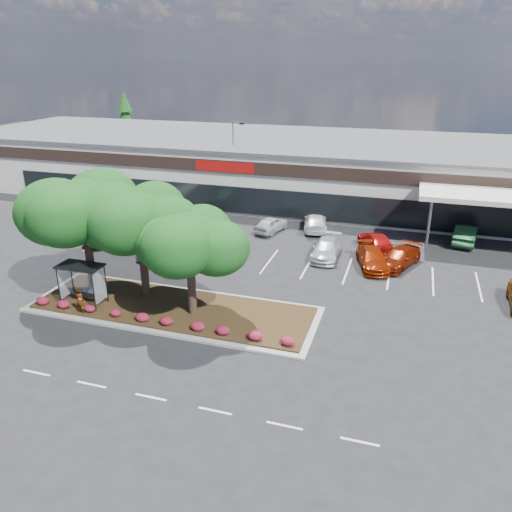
% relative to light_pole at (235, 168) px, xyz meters
% --- Properties ---
extents(ground, '(160.00, 160.00, 0.00)m').
position_rel_light_pole_xyz_m(ground, '(6.46, -28.00, -3.78)').
color(ground, black).
rests_on(ground, ground).
extents(retail_store, '(80.40, 25.20, 6.25)m').
position_rel_light_pole_xyz_m(retail_store, '(6.53, 5.91, -0.62)').
color(retail_store, white).
rests_on(retail_store, ground).
extents(landscape_island, '(18.00, 6.00, 0.26)m').
position_rel_light_pole_xyz_m(landscape_island, '(4.46, -24.00, -3.65)').
color(landscape_island, gray).
rests_on(landscape_island, ground).
extents(lane_markings, '(33.12, 20.06, 0.01)m').
position_rel_light_pole_xyz_m(lane_markings, '(6.32, -17.58, -3.77)').
color(lane_markings, silver).
rests_on(lane_markings, ground).
extents(shrub_row, '(17.00, 0.80, 0.50)m').
position_rel_light_pole_xyz_m(shrub_row, '(4.46, -26.10, -3.27)').
color(shrub_row, maroon).
rests_on(shrub_row, landscape_island).
extents(bus_shelter, '(2.75, 1.55, 2.59)m').
position_rel_light_pole_xyz_m(bus_shelter, '(-1.04, -25.05, -1.47)').
color(bus_shelter, black).
rests_on(bus_shelter, landscape_island).
extents(island_tree_west, '(7.20, 7.20, 7.89)m').
position_rel_light_pole_xyz_m(island_tree_west, '(-1.54, -23.50, 0.43)').
color(island_tree_west, '#0D3B0F').
rests_on(island_tree_west, landscape_island).
extents(island_tree_mid, '(6.60, 6.60, 7.32)m').
position_rel_light_pole_xyz_m(island_tree_mid, '(1.96, -22.80, 0.14)').
color(island_tree_mid, '#0D3B0F').
rests_on(island_tree_mid, landscape_island).
extents(island_tree_east, '(5.80, 5.80, 6.50)m').
position_rel_light_pole_xyz_m(island_tree_east, '(5.96, -24.30, -0.27)').
color(island_tree_east, '#0D3B0F').
rests_on(island_tree_east, landscape_island).
extents(conifer_north_west, '(4.40, 4.40, 10.00)m').
position_rel_light_pole_xyz_m(conifer_north_west, '(-23.54, 18.00, 1.22)').
color(conifer_north_west, '#0D3B0F').
rests_on(conifer_north_west, ground).
extents(person_waiting, '(0.62, 0.44, 1.61)m').
position_rel_light_pole_xyz_m(person_waiting, '(-0.50, -26.30, -2.71)').
color(person_waiting, '#594C47').
rests_on(person_waiting, landscape_island).
extents(light_pole, '(1.43, 0.50, 8.60)m').
position_rel_light_pole_xyz_m(light_pole, '(0.00, 0.00, 0.00)').
color(light_pole, gray).
rests_on(light_pole, ground).
extents(car_0, '(3.74, 5.24, 1.33)m').
position_rel_light_pole_xyz_m(car_0, '(-6.23, -14.39, -3.11)').
color(car_0, '#1C4F24').
rests_on(car_0, ground).
extents(car_1, '(2.96, 5.54, 1.53)m').
position_rel_light_pole_xyz_m(car_1, '(-1.19, -15.34, -3.01)').
color(car_1, silver).
rests_on(car_1, ground).
extents(car_2, '(3.06, 6.24, 1.70)m').
position_rel_light_pole_xyz_m(car_2, '(-2.01, -12.94, -2.93)').
color(car_2, black).
rests_on(car_2, ground).
extents(car_3, '(2.20, 4.56, 1.50)m').
position_rel_light_pole_xyz_m(car_3, '(1.36, -15.74, -3.03)').
color(car_3, '#7B0100').
rests_on(car_3, ground).
extents(car_5, '(2.04, 4.87, 1.41)m').
position_rel_light_pole_xyz_m(car_5, '(11.99, -12.35, -3.08)').
color(car_5, '#B6BBC2').
rests_on(car_5, ground).
extents(car_6, '(3.16, 5.12, 1.38)m').
position_rel_light_pole_xyz_m(car_6, '(15.61, -13.29, -3.09)').
color(car_6, maroon).
rests_on(car_6, ground).
extents(car_7, '(3.61, 5.10, 1.37)m').
position_rel_light_pole_xyz_m(car_7, '(17.49, -12.48, -3.09)').
color(car_7, '#641504').
rests_on(car_7, ground).
extents(car_9, '(3.14, 5.39, 1.68)m').
position_rel_light_pole_xyz_m(car_9, '(-5.71, -10.07, -2.94)').
color(car_9, silver).
rests_on(car_9, ground).
extents(car_10, '(3.37, 5.07, 1.58)m').
position_rel_light_pole_xyz_m(car_10, '(-0.72, -7.74, -2.99)').
color(car_10, '#1B4F20').
rests_on(car_10, ground).
extents(car_11, '(1.89, 4.52, 1.53)m').
position_rel_light_pole_xyz_m(car_11, '(-0.12, -7.27, -3.01)').
color(car_11, '#255421').
rests_on(car_11, ground).
extents(car_12, '(2.58, 4.32, 1.38)m').
position_rel_light_pole_xyz_m(car_12, '(6.18, -7.73, -3.09)').
color(car_12, '#B7B7B7').
rests_on(car_12, ground).
extents(car_13, '(2.92, 5.17, 1.41)m').
position_rel_light_pole_xyz_m(car_13, '(9.85, -6.01, -3.07)').
color(car_13, silver).
rests_on(car_13, ground).
extents(car_15, '(3.75, 5.39, 1.45)m').
position_rel_light_pole_xyz_m(car_15, '(15.59, -9.72, -3.05)').
color(car_15, '#A00C0A').
rests_on(car_15, ground).
extents(car_16, '(2.43, 5.09, 1.61)m').
position_rel_light_pole_xyz_m(car_16, '(22.61, -5.59, -2.97)').
color(car_16, '#1B4926').
rests_on(car_16, ground).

